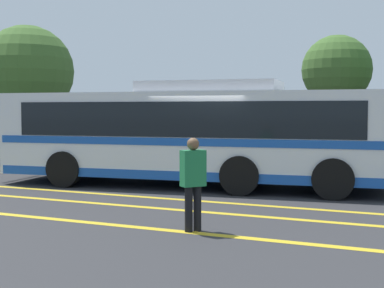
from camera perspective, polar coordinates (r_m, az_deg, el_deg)
ground_plane at (r=14.68m, az=2.00°, el=-4.73°), size 220.00×220.00×0.00m
lane_strip_0 at (r=13.08m, az=-3.84°, el=-5.75°), size 30.77×0.20×0.01m
lane_strip_1 at (r=12.03m, az=-6.49°, el=-6.59°), size 30.77×0.20×0.01m
lane_strip_2 at (r=10.50m, az=-11.53°, el=-8.14°), size 30.77×0.20×0.01m
curb_strip at (r=19.51m, az=5.60°, el=-2.45°), size 38.77×0.36×0.15m
transit_bus at (r=14.90m, az=0.06°, el=1.19°), size 11.27×3.71×2.92m
parked_car_1 at (r=20.42m, az=-11.73°, el=-0.21°), size 4.00×1.88×1.62m
parked_car_2 at (r=17.75m, az=1.47°, el=-1.02°), size 4.12×2.18×1.37m
parked_car_3 at (r=16.91m, az=18.51°, el=-1.32°), size 4.76×2.24×1.44m
pedestrian_0 at (r=9.36m, az=0.11°, el=-3.70°), size 0.44×0.46×1.65m
tree_0 at (r=22.84m, az=15.18°, el=7.59°), size 2.84×2.84×5.21m
tree_1 at (r=28.41m, az=-17.14°, el=7.39°), size 4.64×4.64×6.40m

